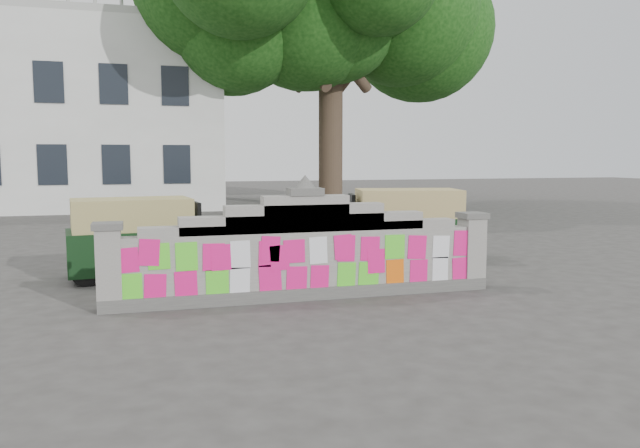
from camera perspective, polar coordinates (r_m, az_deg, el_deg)
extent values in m
plane|color=#383533|center=(10.24, -1.35, -6.80)|extent=(100.00, 100.00, 0.00)
cube|color=#4C4C49|center=(10.22, -1.35, -6.25)|extent=(6.40, 0.42, 0.20)
cube|color=gray|center=(10.12, -1.36, -3.49)|extent=(6.40, 0.32, 1.00)
cube|color=gray|center=(10.04, -1.36, -0.28)|extent=(5.20, 0.32, 0.14)
cube|color=gray|center=(10.03, -1.36, 0.12)|extent=(4.00, 0.32, 0.28)
cube|color=gray|center=(10.02, -1.37, 0.57)|extent=(2.60, 0.32, 0.44)
cube|color=gray|center=(10.02, -1.37, 0.97)|extent=(1.40, 0.32, 0.58)
cube|color=#4C4C49|center=(9.99, -1.37, 2.97)|extent=(0.55, 0.36, 0.12)
cone|color=#4C4C49|center=(9.99, -1.37, 3.89)|extent=(0.36, 0.36, 0.22)
cube|color=gray|center=(9.80, -18.73, -4.01)|extent=(0.36, 0.40, 1.24)
cube|color=#4C4C49|center=(9.71, -18.86, -0.17)|extent=(0.44, 0.44, 0.10)
cube|color=gray|center=(11.27, 13.67, -2.57)|extent=(0.36, 0.40, 1.24)
cube|color=#4C4C49|center=(11.19, 13.76, 0.77)|extent=(0.44, 0.44, 0.10)
cube|color=silver|center=(32.00, -24.48, 8.64)|extent=(16.00, 10.00, 8.00)
cylinder|color=#38281E|center=(28.95, 0.98, 7.53)|extent=(1.10, 1.10, 6.00)
ellipsoid|color=#0F380C|center=(29.71, 1.00, 19.18)|extent=(12.00, 10.00, 6.00)
imported|color=black|center=(11.89, -0.57, -2.84)|extent=(1.71, 0.72, 0.87)
imported|color=#21212A|center=(11.85, -0.57, -1.39)|extent=(0.40, 0.57, 1.48)
imported|color=green|center=(12.19, -1.73, -1.16)|extent=(0.90, 0.91, 1.49)
cube|color=black|center=(12.41, -16.75, -2.26)|extent=(2.47, 1.52, 0.78)
cube|color=tan|center=(12.33, -16.84, 0.89)|extent=(2.27, 1.45, 0.59)
cube|color=black|center=(12.59, -11.21, -2.00)|extent=(0.56, 0.73, 0.68)
cube|color=black|center=(12.52, -11.27, 0.66)|extent=(0.15, 0.69, 0.59)
cylinder|color=black|center=(12.65, -10.75, -3.29)|extent=(0.50, 0.17, 0.49)
cylinder|color=black|center=(11.87, -20.66, -4.20)|extent=(0.50, 0.17, 0.49)
cylinder|color=black|center=(12.92, -20.84, -3.39)|extent=(0.50, 0.17, 0.49)
cube|color=black|center=(14.14, 8.03, -0.96)|extent=(2.66, 1.80, 0.81)
cube|color=tan|center=(14.07, 8.08, 1.92)|extent=(2.45, 1.71, 0.61)
cube|color=black|center=(13.92, 2.91, -1.02)|extent=(0.65, 0.80, 0.71)
cube|color=black|center=(13.86, 2.92, 1.48)|extent=(0.23, 0.71, 0.61)
cylinder|color=black|center=(13.95, 2.49, -2.27)|extent=(0.52, 0.22, 0.51)
cylinder|color=black|center=(14.93, 11.00, -1.82)|extent=(0.52, 0.22, 0.51)
cylinder|color=black|center=(13.87, 12.21, -2.45)|extent=(0.52, 0.22, 0.51)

